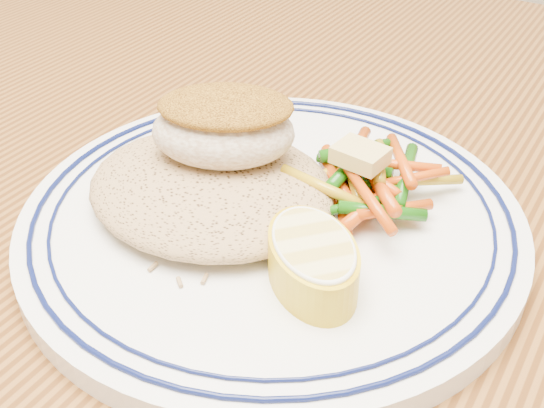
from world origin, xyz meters
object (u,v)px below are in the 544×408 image
at_px(rice_pilaf, 211,183).
at_px(plate, 272,218).
at_px(fish_fillet, 224,126).
at_px(dining_table, 363,323).
at_px(lemon_wedge, 313,260).
at_px(vegetable_pile, 362,182).

bearing_deg(rice_pilaf, plate, 19.02).
bearing_deg(plate, fish_fillet, 170.27).
distance_m(dining_table, fish_fillet, 0.18).
height_order(plate, lemon_wedge, lemon_wedge).
distance_m(dining_table, lemon_wedge, 0.16).
xyz_separation_m(dining_table, plate, (-0.05, -0.05, 0.11)).
bearing_deg(dining_table, rice_pilaf, -143.29).
xyz_separation_m(rice_pilaf, lemon_wedge, (0.09, -0.03, 0.00)).
distance_m(rice_pilaf, vegetable_pile, 0.09).
bearing_deg(rice_pilaf, fish_fillet, 96.17).
distance_m(plate, fish_fillet, 0.06).
distance_m(dining_table, plate, 0.13).
bearing_deg(fish_fillet, lemon_wedge, -29.20).
bearing_deg(rice_pilaf, vegetable_pile, 33.12).
bearing_deg(lemon_wedge, rice_pilaf, 160.43).
xyz_separation_m(rice_pilaf, vegetable_pile, (0.08, 0.05, -0.00)).
bearing_deg(lemon_wedge, dining_table, 92.70).
height_order(fish_fillet, lemon_wedge, fish_fillet).
xyz_separation_m(vegetable_pile, lemon_wedge, (0.01, -0.08, 0.00)).
height_order(dining_table, fish_fillet, fish_fillet).
relative_size(dining_table, plate, 5.00).
bearing_deg(lemon_wedge, vegetable_pile, 97.12).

